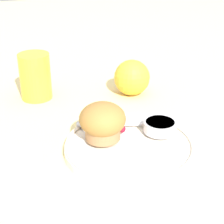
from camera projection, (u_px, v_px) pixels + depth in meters
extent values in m
plane|color=beige|center=(138.00, 150.00, 0.66)|extent=(3.00, 3.00, 0.00)
cylinder|color=silver|center=(130.00, 148.00, 0.65)|extent=(0.23, 0.23, 0.01)
torus|color=silver|center=(130.00, 143.00, 0.65)|extent=(0.22, 0.22, 0.01)
cylinder|color=#9E7047|center=(103.00, 130.00, 0.65)|extent=(0.06, 0.06, 0.03)
ellipsoid|color=olive|center=(102.00, 119.00, 0.64)|extent=(0.08, 0.08, 0.06)
cylinder|color=silver|center=(160.00, 126.00, 0.68)|extent=(0.06, 0.06, 0.02)
cylinder|color=white|center=(160.00, 123.00, 0.67)|extent=(0.05, 0.05, 0.00)
sphere|color=maroon|center=(115.00, 130.00, 0.67)|extent=(0.01, 0.01, 0.01)
sphere|color=maroon|center=(122.00, 129.00, 0.67)|extent=(0.01, 0.01, 0.01)
cube|color=silver|center=(117.00, 123.00, 0.70)|extent=(0.15, 0.04, 0.00)
sphere|color=#F4A82D|center=(132.00, 78.00, 0.86)|extent=(0.08, 0.08, 0.08)
cylinder|color=gold|center=(35.00, 76.00, 0.84)|extent=(0.07, 0.07, 0.10)
cube|color=beige|center=(3.00, 160.00, 0.63)|extent=(0.13, 0.07, 0.01)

